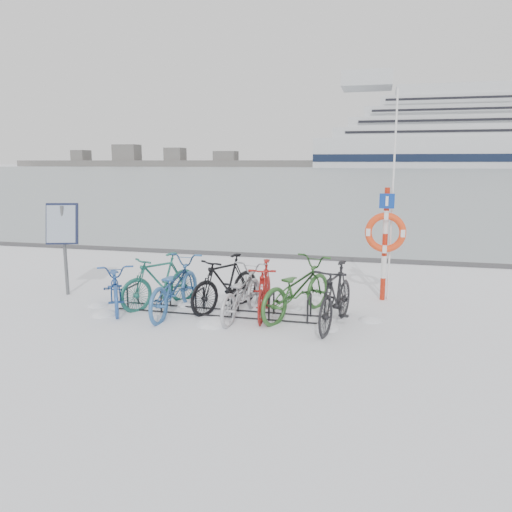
{
  "coord_description": "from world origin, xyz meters",
  "views": [
    {
      "loc": [
        2.96,
        -8.92,
        2.92
      ],
      "look_at": [
        0.63,
        0.6,
        1.06
      ],
      "focal_mm": 35.0,
      "sensor_mm": 36.0,
      "label": 1
    }
  ],
  "objects_px": {
    "info_board": "(63,229)",
    "lifebuoy_station": "(386,233)",
    "bike_rack": "(217,304)",
    "cruise_ferry": "(492,136)"
  },
  "relations": [
    {
      "from": "bike_rack",
      "to": "info_board",
      "type": "distance_m",
      "value": 3.94
    },
    {
      "from": "bike_rack",
      "to": "lifebuoy_station",
      "type": "xyz_separation_m",
      "value": [
        3.14,
        1.71,
        1.28
      ]
    },
    {
      "from": "bike_rack",
      "to": "lifebuoy_station",
      "type": "relative_size",
      "value": 0.92
    },
    {
      "from": "info_board",
      "to": "lifebuoy_station",
      "type": "bearing_deg",
      "value": -6.36
    },
    {
      "from": "bike_rack",
      "to": "info_board",
      "type": "height_order",
      "value": "info_board"
    },
    {
      "from": "lifebuoy_station",
      "to": "cruise_ferry",
      "type": "xyz_separation_m",
      "value": [
        46.25,
        226.99,
        12.2
      ]
    },
    {
      "from": "bike_rack",
      "to": "lifebuoy_station",
      "type": "height_order",
      "value": "lifebuoy_station"
    },
    {
      "from": "info_board",
      "to": "cruise_ferry",
      "type": "xyz_separation_m",
      "value": [
        53.07,
        228.17,
        12.19
      ]
    },
    {
      "from": "info_board",
      "to": "lifebuoy_station",
      "type": "xyz_separation_m",
      "value": [
        6.83,
        1.18,
        -0.01
      ]
    },
    {
      "from": "info_board",
      "to": "lifebuoy_station",
      "type": "relative_size",
      "value": 0.47
    }
  ]
}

